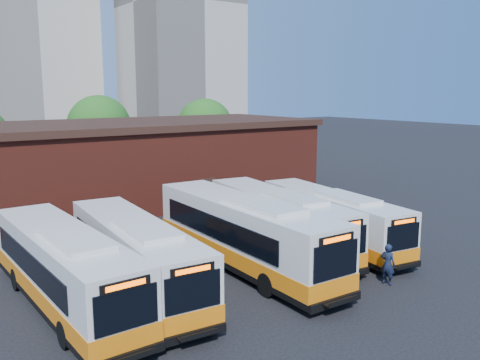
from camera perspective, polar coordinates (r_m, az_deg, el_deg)
ground at (r=25.66m, az=7.13°, el=-10.09°), size 220.00×220.00×0.00m
bus_farwest at (r=22.12m, az=-19.06°, el=-9.71°), size 3.02×12.45×3.37m
bus_west at (r=23.06m, az=-11.67°, el=-8.61°), size 3.27×12.27×3.31m
bus_midwest at (r=25.43m, az=0.47°, el=-6.28°), size 3.00×13.42×3.64m
bus_mideast at (r=28.46m, az=4.31°, el=-4.82°), size 3.88×12.46×3.35m
bus_east at (r=29.69m, az=10.20°, el=-4.49°), size 3.85×11.76×3.16m
transit_worker at (r=24.47m, az=16.26°, el=-9.05°), size 0.59×0.78×1.92m
depot_building at (r=41.53m, az=-11.53°, el=2.15°), size 28.60×12.60×6.40m
tree_mid at (r=55.06m, az=-15.52°, el=5.77°), size 6.56×6.56×8.36m
tree_east at (r=57.05m, az=-3.96°, el=5.99°), size 6.24×6.24×7.96m
tower_right at (r=98.72m, az=-6.84°, el=18.99°), size 18.00×18.00×49.20m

